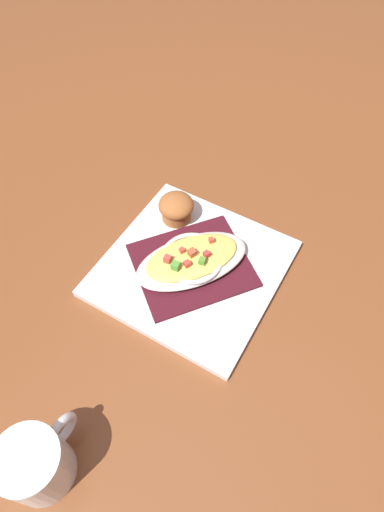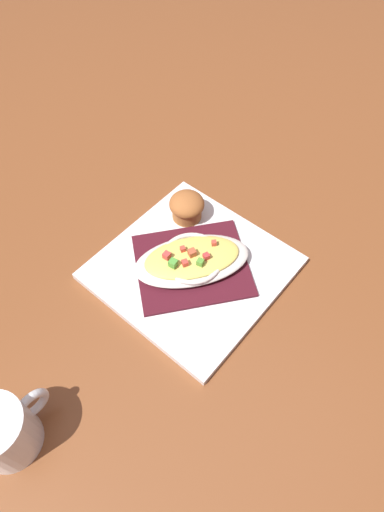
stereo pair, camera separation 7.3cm
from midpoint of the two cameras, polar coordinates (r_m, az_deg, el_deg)
name	(u,v)px [view 2 (the right image)]	position (r m, az deg, el deg)	size (l,w,h in m)	color
ground_plane	(192,270)	(0.76, 2.72, -2.09)	(2.60, 2.60, 0.00)	brown
square_plate	(192,268)	(0.76, 2.74, -1.81)	(0.30, 0.30, 0.01)	white
folded_napkin	(192,265)	(0.75, 2.77, -1.41)	(0.19, 0.17, 0.01)	#47131E
gratin_dish	(192,259)	(0.73, 2.82, -0.64)	(0.22, 0.22, 0.04)	silver
muffin	(187,206)	(0.80, 1.91, 6.46)	(0.07, 0.07, 0.05)	#A46330
coffee_mug	(3,433)	(0.65, -20.75, -21.44)	(0.09, 0.12, 0.09)	white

